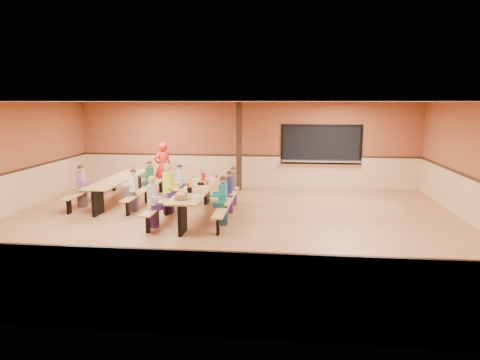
# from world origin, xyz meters

# --- Properties ---
(ground) EXTENTS (12.00, 12.00, 0.00)m
(ground) POSITION_xyz_m (0.00, 0.00, 0.00)
(ground) COLOR #915937
(ground) RESTS_ON ground
(room_envelope) EXTENTS (12.04, 10.04, 3.02)m
(room_envelope) POSITION_xyz_m (0.00, 0.00, 0.69)
(room_envelope) COLOR brown
(room_envelope) RESTS_ON ground
(kitchen_pass_through) EXTENTS (2.78, 0.28, 1.38)m
(kitchen_pass_through) POSITION_xyz_m (2.60, 4.96, 1.49)
(kitchen_pass_through) COLOR black
(kitchen_pass_through) RESTS_ON ground
(structural_post) EXTENTS (0.18, 0.18, 3.00)m
(structural_post) POSITION_xyz_m (-0.20, 4.40, 1.50)
(structural_post) COLOR black
(structural_post) RESTS_ON ground
(cafeteria_table_main) EXTENTS (1.91, 3.70, 0.74)m
(cafeteria_table_main) POSITION_xyz_m (-0.96, 0.85, 0.53)
(cafeteria_table_main) COLOR tan
(cafeteria_table_main) RESTS_ON ground
(cafeteria_table_second) EXTENTS (1.91, 3.70, 0.74)m
(cafeteria_table_second) POSITION_xyz_m (-3.61, 2.25, 0.53)
(cafeteria_table_second) COLOR tan
(cafeteria_table_second) RESTS_ON ground
(seated_child_white_left) EXTENTS (0.38, 0.31, 1.24)m
(seated_child_white_left) POSITION_xyz_m (-1.78, -0.28, 0.62)
(seated_child_white_left) COLOR #BBBBC1
(seated_child_white_left) RESTS_ON ground
(seated_adult_yellow) EXTENTS (0.44, 0.36, 1.35)m
(seated_adult_yellow) POSITION_xyz_m (-1.78, 1.10, 0.67)
(seated_adult_yellow) COLOR #D4F52B
(seated_adult_yellow) RESTS_ON ground
(seated_child_grey_left) EXTENTS (0.34, 0.28, 1.14)m
(seated_child_grey_left) POSITION_xyz_m (-1.78, 2.38, 0.57)
(seated_child_grey_left) COLOR silver
(seated_child_grey_left) RESTS_ON ground
(seated_child_teal_right) EXTENTS (0.37, 0.30, 1.21)m
(seated_child_teal_right) POSITION_xyz_m (-0.13, 0.12, 0.60)
(seated_child_teal_right) COLOR teal
(seated_child_teal_right) RESTS_ON ground
(seated_child_navy_right) EXTENTS (0.34, 0.28, 1.14)m
(seated_child_navy_right) POSITION_xyz_m (-0.13, 1.30, 0.57)
(seated_child_navy_right) COLOR navy
(seated_child_navy_right) RESTS_ON ground
(seated_child_char_right) EXTENTS (0.33, 0.27, 1.13)m
(seated_child_char_right) POSITION_xyz_m (-0.13, 2.20, 0.56)
(seated_child_char_right) COLOR #484B52
(seated_child_char_right) RESTS_ON ground
(seated_child_purple_sec) EXTENTS (0.37, 0.30, 1.21)m
(seated_child_purple_sec) POSITION_xyz_m (-4.44, 1.48, 0.60)
(seated_child_purple_sec) COLOR #935C8C
(seated_child_purple_sec) RESTS_ON ground
(seated_child_green_sec) EXTENTS (0.37, 0.30, 1.21)m
(seated_child_green_sec) POSITION_xyz_m (-2.79, 2.65, 0.60)
(seated_child_green_sec) COLOR #2E6543
(seated_child_green_sec) RESTS_ON ground
(seated_child_tan_sec) EXTENTS (0.35, 0.29, 1.17)m
(seated_child_tan_sec) POSITION_xyz_m (-2.79, 1.22, 0.58)
(seated_child_tan_sec) COLOR beige
(seated_child_tan_sec) RESTS_ON ground
(standing_woman) EXTENTS (0.73, 0.68, 1.67)m
(standing_woman) POSITION_xyz_m (-2.75, 3.93, 0.83)
(standing_woman) COLOR red
(standing_woman) RESTS_ON ground
(punch_pitcher) EXTENTS (0.16, 0.16, 0.22)m
(punch_pitcher) POSITION_xyz_m (-1.01, 2.08, 0.85)
(punch_pitcher) COLOR #B41918
(punch_pitcher) RESTS_ON cafeteria_table_main
(chip_bowl) EXTENTS (0.32, 0.32, 0.15)m
(chip_bowl) POSITION_xyz_m (-1.05, -0.42, 0.81)
(chip_bowl) COLOR #FFA228
(chip_bowl) RESTS_ON cafeteria_table_main
(napkin_dispenser) EXTENTS (0.10, 0.14, 0.13)m
(napkin_dispenser) POSITION_xyz_m (-1.02, 0.36, 0.80)
(napkin_dispenser) COLOR black
(napkin_dispenser) RESTS_ON cafeteria_table_main
(condiment_mustard) EXTENTS (0.06, 0.06, 0.17)m
(condiment_mustard) POSITION_xyz_m (-1.13, 0.83, 0.82)
(condiment_mustard) COLOR yellow
(condiment_mustard) RESTS_ON cafeteria_table_main
(condiment_ketchup) EXTENTS (0.06, 0.06, 0.17)m
(condiment_ketchup) POSITION_xyz_m (-1.13, 0.68, 0.82)
(condiment_ketchup) COLOR #B2140F
(condiment_ketchup) RESTS_ON cafeteria_table_main
(table_paddle) EXTENTS (0.16, 0.16, 0.56)m
(table_paddle) POSITION_xyz_m (-0.94, 1.43, 0.88)
(table_paddle) COLOR black
(table_paddle) RESTS_ON cafeteria_table_main
(place_settings) EXTENTS (0.65, 3.30, 0.11)m
(place_settings) POSITION_xyz_m (-0.96, 0.85, 0.80)
(place_settings) COLOR beige
(place_settings) RESTS_ON cafeteria_table_main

